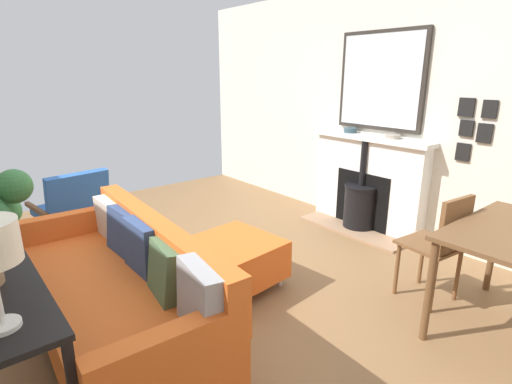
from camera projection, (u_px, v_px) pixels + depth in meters
name	position (u px, v px, depth m)	size (l,w,h in m)	color
ground_plane	(192.00, 283.00, 3.41)	(4.83, 5.92, 0.01)	olive
wall_left	(372.00, 109.00, 4.49)	(0.12, 5.92, 2.68)	silver
fireplace	(366.00, 188.00, 4.52)	(0.52, 1.44, 1.07)	#9E7A5B
mirror_over_mantel	(380.00, 81.00, 4.24)	(0.04, 1.03, 1.04)	#2D2823
mantel_bowl_near	(350.00, 130.00, 4.55)	(0.15, 0.15, 0.06)	#334C56
mantel_bowl_far	(393.00, 136.00, 4.15)	(0.16, 0.16, 0.04)	#9E9384
sofa	(120.00, 290.00, 2.61)	(0.91, 2.07, 0.80)	#B2B2B7
ottoman	(234.00, 259.00, 3.30)	(0.73, 0.74, 0.41)	#B2B2B7
armchair_accent	(74.00, 204.00, 4.02)	(0.75, 0.68, 0.81)	brown
dining_chair_near_fireplace	(441.00, 240.00, 2.98)	(0.44, 0.44, 0.88)	brown
photo_gallery_row	(474.00, 126.00, 3.61)	(0.02, 0.33, 0.58)	black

